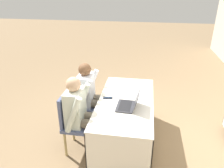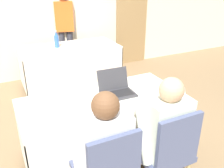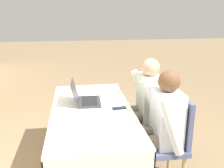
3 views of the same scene
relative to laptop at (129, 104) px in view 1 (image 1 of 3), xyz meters
name	(u,v)px [view 1 (image 1 of 3)]	position (x,y,z in m)	size (l,w,h in m)	color
ground_plane	(125,141)	(-0.18, -0.06, -0.78)	(24.00, 24.00, 0.00)	#846B4C
conference_table_near	(125,111)	(-0.18, -0.06, -0.22)	(1.65, 0.79, 0.73)	white
laptop	(129,104)	(0.00, 0.00, 0.00)	(0.35, 0.31, 0.24)	#333338
cell_phone	(108,98)	(-0.21, -0.33, -0.04)	(0.08, 0.15, 0.01)	black
paper_beside_laptop	(131,90)	(-0.55, -0.01, -0.04)	(0.32, 0.36, 0.00)	white
chair_near_left	(85,101)	(-0.46, -0.76, -0.27)	(0.44, 0.44, 0.91)	tan
chair_near_right	(74,120)	(0.10, -0.76, -0.27)	(0.44, 0.44, 0.91)	tan
person_checkered_shirt	(91,93)	(-0.46, -0.65, -0.11)	(0.50, 0.52, 1.17)	#665B4C
person_white_shirt	(81,111)	(0.10, -0.65, -0.11)	(0.50, 0.52, 1.17)	#665B4C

